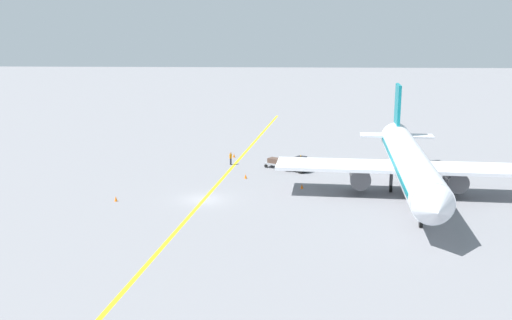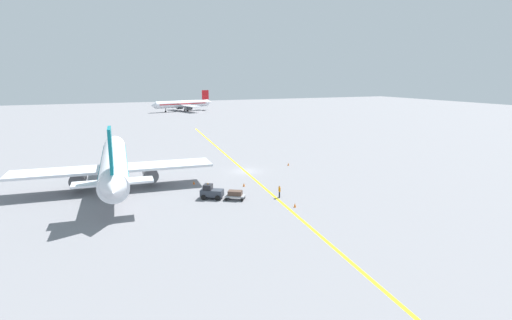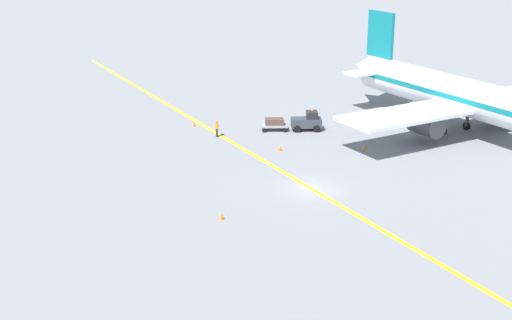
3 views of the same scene
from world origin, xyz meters
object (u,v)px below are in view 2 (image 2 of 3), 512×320
object	(u,v)px
baggage_cart_trailing	(235,194)
ground_crew_worker	(279,191)
traffic_cone_near_nose	(194,183)
traffic_cone_by_wingtip	(244,185)
airplane_at_gate	(114,163)
airplane_distant_taxiing	(183,104)
baggage_tug_dark	(211,192)
traffic_cone_far_edge	(295,205)
traffic_cone_mid_apron	(288,164)

from	to	relation	value
baggage_cart_trailing	ground_crew_worker	distance (m)	6.06
baggage_cart_trailing	traffic_cone_near_nose	distance (m)	10.29
traffic_cone_by_wingtip	airplane_at_gate	bearing A→B (deg)	158.87
traffic_cone_near_nose	traffic_cone_by_wingtip	bearing A→B (deg)	-32.65
airplane_distant_taxiing	ground_crew_worker	xyz separation A→B (m)	(-19.63, -140.10, -2.43)
baggage_tug_dark	traffic_cone_by_wingtip	distance (m)	7.33
ground_crew_worker	traffic_cone_far_edge	bearing A→B (deg)	-90.70
airplane_distant_taxiing	traffic_cone_near_nose	xyz separation A→B (m)	(-28.59, -128.81, -3.06)
traffic_cone_near_nose	airplane_distant_taxiing	bearing A→B (deg)	77.49
airplane_distant_taxiing	traffic_cone_mid_apron	world-z (taller)	airplane_distant_taxiing
airplane_distant_taxiing	traffic_cone_near_nose	bearing A→B (deg)	-102.51
traffic_cone_far_edge	traffic_cone_by_wingtip	bearing A→B (deg)	101.45
baggage_tug_dark	traffic_cone_mid_apron	world-z (taller)	baggage_tug_dark
baggage_cart_trailing	traffic_cone_near_nose	xyz separation A→B (m)	(-3.09, 9.80, -0.49)
traffic_cone_far_edge	traffic_cone_mid_apron	bearing A→B (deg)	64.10
traffic_cone_near_nose	traffic_cone_by_wingtip	distance (m)	7.79
airplane_at_gate	traffic_cone_by_wingtip	xyz separation A→B (m)	(17.69, -6.84, -3.43)
airplane_at_gate	baggage_tug_dark	bearing A→B (deg)	-42.89
traffic_cone_by_wingtip	baggage_cart_trailing	bearing A→B (deg)	-121.84
ground_crew_worker	traffic_cone_by_wingtip	world-z (taller)	ground_crew_worker
traffic_cone_by_wingtip	traffic_cone_far_edge	world-z (taller)	same
airplane_distant_taxiing	baggage_cart_trailing	size ratio (longest dim) A/B	10.72
traffic_cone_near_nose	traffic_cone_far_edge	distance (m)	18.10
traffic_cone_by_wingtip	traffic_cone_near_nose	bearing A→B (deg)	147.35
baggage_tug_dark	traffic_cone_near_nose	world-z (taller)	baggage_tug_dark
airplane_distant_taxiing	ground_crew_worker	distance (m)	141.49
ground_crew_worker	traffic_cone_by_wingtip	size ratio (longest dim) A/B	3.05
airplane_at_gate	traffic_cone_near_nose	size ratio (longest dim) A/B	64.63
traffic_cone_mid_apron	traffic_cone_by_wingtip	bearing A→B (deg)	-141.96
baggage_tug_dark	traffic_cone_mid_apron	xyz separation A→B (m)	(19.07, 13.84, -0.63)
baggage_tug_dark	traffic_cone_by_wingtip	size ratio (longest dim) A/B	6.06
airplane_distant_taxiing	ground_crew_worker	size ratio (longest dim) A/B	18.78
baggage_cart_trailing	traffic_cone_near_nose	bearing A→B (deg)	107.47
traffic_cone_by_wingtip	traffic_cone_mid_apron	bearing A→B (deg)	38.04
traffic_cone_near_nose	traffic_cone_far_edge	bearing A→B (deg)	-60.55
baggage_tug_dark	baggage_cart_trailing	size ratio (longest dim) A/B	1.13
baggage_tug_dark	airplane_at_gate	bearing A→B (deg)	137.11
airplane_distant_taxiing	baggage_tug_dark	size ratio (longest dim) A/B	9.47
ground_crew_worker	traffic_cone_near_nose	size ratio (longest dim) A/B	3.05
baggage_cart_trailing	traffic_cone_far_edge	size ratio (longest dim) A/B	5.35
traffic_cone_near_nose	traffic_cone_mid_apron	world-z (taller)	same
airplane_distant_taxiing	baggage_tug_dark	xyz separation A→B (m)	(-28.27, -136.81, -2.44)
baggage_tug_dark	ground_crew_worker	bearing A→B (deg)	-20.84
traffic_cone_near_nose	baggage_cart_trailing	bearing A→B (deg)	-72.53
baggage_tug_dark	traffic_cone_far_edge	size ratio (longest dim) A/B	6.06
airplane_at_gate	ground_crew_worker	size ratio (longest dim) A/B	21.16
baggage_tug_dark	traffic_cone_near_nose	distance (m)	8.03
traffic_cone_mid_apron	ground_crew_worker	bearing A→B (deg)	-121.36
airplane_distant_taxiing	ground_crew_worker	bearing A→B (deg)	-97.98
airplane_at_gate	ground_crew_worker	bearing A→B (deg)	-34.73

